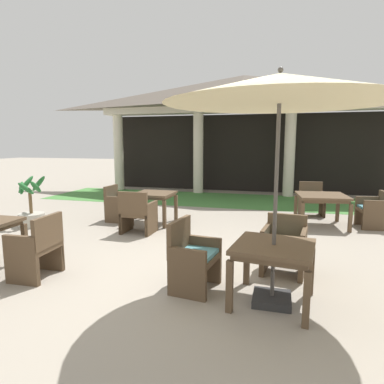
{
  "coord_description": "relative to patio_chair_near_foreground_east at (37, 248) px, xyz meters",
  "views": [
    {
      "loc": [
        1.32,
        -4.18,
        1.84
      ],
      "look_at": [
        -0.34,
        2.02,
        0.88
      ],
      "focal_mm": 30.85,
      "sensor_mm": 36.0,
      "label": 1
    }
  ],
  "objects": [
    {
      "name": "patio_table_far_back",
      "position": [
        3.14,
        0.07,
        0.19
      ],
      "size": [
        0.97,
        0.97,
        0.7
      ],
      "rotation": [
        0.0,
        0.0,
        -0.14
      ],
      "color": "brown",
      "rests_on": "ground"
    },
    {
      "name": "patio_chair_mid_right_east",
      "position": [
        5.17,
        4.16,
        -0.03
      ],
      "size": [
        0.59,
        0.62,
        0.8
      ],
      "rotation": [
        0.0,
        0.0,
        -4.61
      ],
      "color": "brown",
      "rests_on": "ground"
    },
    {
      "name": "lawn_strip",
      "position": [
        1.85,
        6.82,
        -0.41
      ],
      "size": [
        12.65,
        2.76,
        0.01
      ],
      "primitive_type": "cube",
      "color": "#47843D",
      "rests_on": "ground"
    },
    {
      "name": "patio_table_mid_left",
      "position": [
        0.41,
        3.32,
        0.19
      ],
      "size": [
        0.86,
        0.86,
        0.71
      ],
      "rotation": [
        0.0,
        0.0,
        -0.02
      ],
      "color": "brown",
      "rests_on": "ground"
    },
    {
      "name": "patio_chair_mid_left_west",
      "position": [
        -0.48,
        3.34,
        -0.02
      ],
      "size": [
        0.57,
        0.6,
        0.84
      ],
      "rotation": [
        0.0,
        0.0,
        -1.59
      ],
      "color": "brown",
      "rests_on": "ground"
    },
    {
      "name": "patio_chair_mid_right_north",
      "position": [
        3.98,
        5.13,
        -0.02
      ],
      "size": [
        0.64,
        0.55,
        0.85
      ],
      "rotation": [
        0.0,
        0.0,
        -3.04
      ],
      "color": "brown",
      "rests_on": "ground"
    },
    {
      "name": "patio_table_mid_right",
      "position": [
        4.09,
        4.05,
        0.2
      ],
      "size": [
        1.13,
        1.13,
        0.71
      ],
      "rotation": [
        0.0,
        0.0,
        0.11
      ],
      "color": "brown",
      "rests_on": "ground"
    },
    {
      "name": "patio_chair_mid_left_south",
      "position": [
        0.4,
        2.42,
        -0.01
      ],
      "size": [
        0.65,
        0.56,
        0.89
      ],
      "rotation": [
        0.0,
        0.0,
        -0.02
      ],
      "color": "brown",
      "rests_on": "ground"
    },
    {
      "name": "patio_umbrella_far_back",
      "position": [
        3.14,
        0.07,
        1.97
      ],
      "size": [
        2.49,
        2.49,
        2.63
      ],
      "color": "#2D2D2D",
      "rests_on": "ground"
    },
    {
      "name": "patio_chair_far_back_north",
      "position": [
        3.27,
        1.05,
        -0.02
      ],
      "size": [
        0.65,
        0.65,
        0.81
      ],
      "rotation": [
        0.0,
        0.0,
        -3.28
      ],
      "color": "brown",
      "rests_on": "ground"
    },
    {
      "name": "patio_chair_far_back_west",
      "position": [
        2.15,
        0.2,
        -0.01
      ],
      "size": [
        0.58,
        0.68,
        0.88
      ],
      "rotation": [
        0.0,
        0.0,
        -1.71
      ],
      "color": "brown",
      "rests_on": "ground"
    },
    {
      "name": "patio_chair_near_foreground_east",
      "position": [
        0.0,
        0.0,
        0.0
      ],
      "size": [
        0.51,
        0.62,
        0.88
      ],
      "rotation": [
        0.0,
        0.0,
        -4.68
      ],
      "color": "brown",
      "rests_on": "ground"
    },
    {
      "name": "ground_plane",
      "position": [
        1.85,
        0.53,
        -0.42
      ],
      "size": [
        60.0,
        60.0,
        0.0
      ],
      "primitive_type": "plane",
      "color": "#9E9384"
    },
    {
      "name": "background_pavilion",
      "position": [
        1.85,
        8.28,
        2.79
      ],
      "size": [
        10.85,
        2.45,
        4.13
      ],
      "color": "beige",
      "rests_on": "ground"
    },
    {
      "name": "potted_palm_left_edge",
      "position": [
        -2.13,
        2.35,
        -0.11
      ],
      "size": [
        0.6,
        0.61,
        1.15
      ],
      "color": "#B2AD9E",
      "rests_on": "ground"
    }
  ]
}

